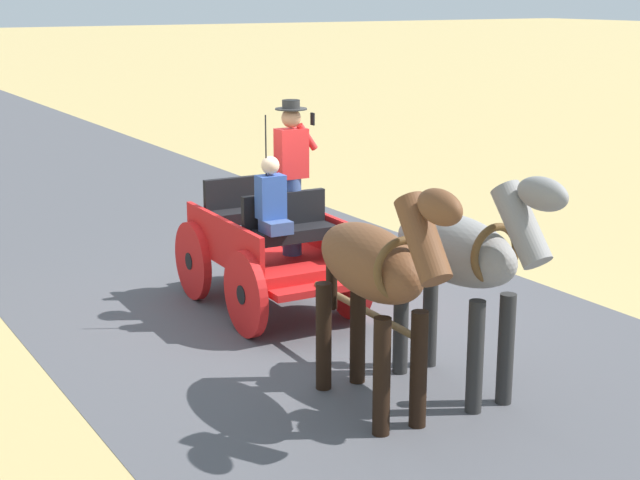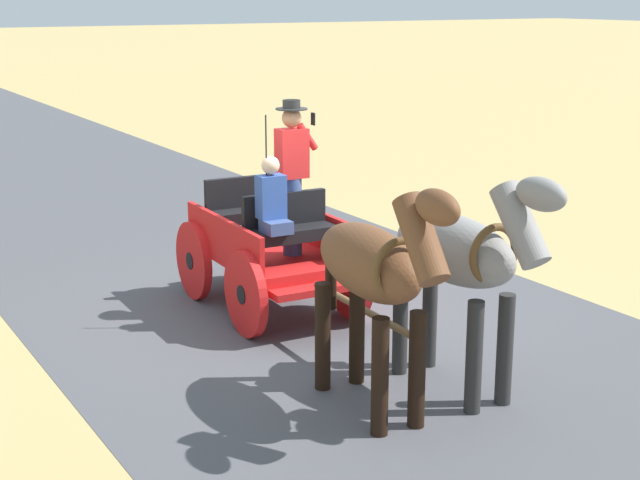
{
  "view_description": "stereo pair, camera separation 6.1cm",
  "coord_description": "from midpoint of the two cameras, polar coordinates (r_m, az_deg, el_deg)",
  "views": [
    {
      "loc": [
        5.37,
        9.46,
        3.65
      ],
      "look_at": [
        0.31,
        0.96,
        1.1
      ],
      "focal_mm": 53.86,
      "sensor_mm": 36.0,
      "label": 1
    },
    {
      "loc": [
        5.32,
        9.5,
        3.65
      ],
      "look_at": [
        0.31,
        0.96,
        1.1
      ],
      "focal_mm": 53.86,
      "sensor_mm": 36.0,
      "label": 2
    }
  ],
  "objects": [
    {
      "name": "horse_off_side",
      "position": [
        8.32,
        3.16,
        -1.8
      ],
      "size": [
        0.68,
        2.14,
        2.21
      ],
      "color": "brown",
      "rests_on": "ground"
    },
    {
      "name": "horse_near_side",
      "position": [
        8.83,
        8.25,
        -0.97
      ],
      "size": [
        0.6,
        2.13,
        2.21
      ],
      "color": "gray",
      "rests_on": "ground"
    },
    {
      "name": "road_surface",
      "position": [
        11.48,
        -1.3,
        -4.07
      ],
      "size": [
        6.33,
        160.0,
        0.01
      ],
      "primitive_type": "cube",
      "color": "#4C4C51",
      "rests_on": "ground"
    },
    {
      "name": "horse_drawn_carriage",
      "position": [
        11.23,
        -3.07,
        -0.18
      ],
      "size": [
        1.48,
        4.51,
        2.5
      ],
      "color": "red",
      "rests_on": "ground"
    },
    {
      "name": "ground_plane",
      "position": [
        11.48,
        -1.3,
        -4.09
      ],
      "size": [
        200.0,
        200.0,
        0.0
      ],
      "primitive_type": "plane",
      "color": "tan"
    }
  ]
}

